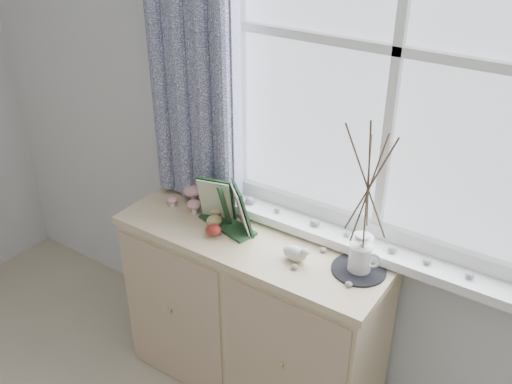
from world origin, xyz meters
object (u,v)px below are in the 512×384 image
Objects in this scene: botanical_book at (223,207)px; sideboard at (252,313)px; toadstool_cluster at (191,195)px; twig_pitcher at (368,183)px.

sideboard is at bearing 24.52° from botanical_book.
botanical_book is at bearing -168.96° from sideboard.
sideboard is 3.79× the size of botanical_book.
toadstool_cluster is 0.90m from twig_pitcher.
botanical_book is (-0.13, -0.03, 0.53)m from sideboard.
botanical_book is at bearing -19.09° from toadstool_cluster.
sideboard is 1.80× the size of twig_pitcher.
toadstool_cluster is at bearing 155.51° from twig_pitcher.
twig_pitcher reaches higher than sideboard.
twig_pitcher is at bearing -1.65° from toadstool_cluster.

